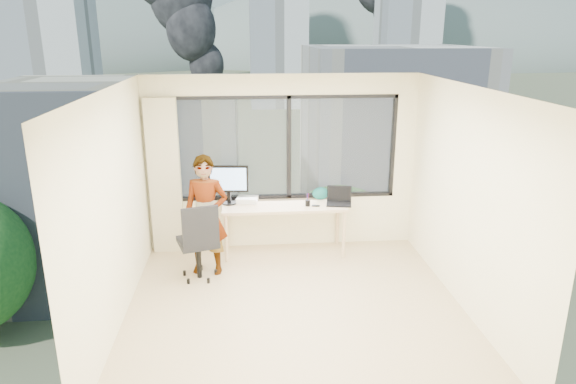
{
  "coord_description": "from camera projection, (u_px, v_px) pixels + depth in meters",
  "views": [
    {
      "loc": [
        -0.56,
        -5.47,
        3.17
      ],
      "look_at": [
        0.0,
        1.0,
        1.15
      ],
      "focal_mm": 32.23,
      "sensor_mm": 36.0,
      "label": 1
    }
  ],
  "objects": [
    {
      "name": "floor",
      "position": [
        295.0,
        308.0,
        6.19
      ],
      "size": [
        4.0,
        4.0,
        0.01
      ],
      "primitive_type": "cube",
      "color": "tan",
      "rests_on": "ground"
    },
    {
      "name": "ceiling",
      "position": [
        296.0,
        88.0,
        5.42
      ],
      "size": [
        4.0,
        4.0,
        0.01
      ],
      "primitive_type": "cube",
      "color": "white",
      "rests_on": "ground"
    },
    {
      "name": "wall_front",
      "position": [
        322.0,
        290.0,
        3.9
      ],
      "size": [
        4.0,
        0.01,
        2.6
      ],
      "primitive_type": "cube",
      "color": "beige",
      "rests_on": "ground"
    },
    {
      "name": "wall_left",
      "position": [
        114.0,
        211.0,
        5.64
      ],
      "size": [
        0.01,
        4.0,
        2.6
      ],
      "primitive_type": "cube",
      "color": "beige",
      "rests_on": "ground"
    },
    {
      "name": "wall_right",
      "position": [
        468.0,
        201.0,
        5.97
      ],
      "size": [
        0.01,
        4.0,
        2.6
      ],
      "primitive_type": "cube",
      "color": "beige",
      "rests_on": "ground"
    },
    {
      "name": "window_wall",
      "position": [
        285.0,
        148.0,
        7.64
      ],
      "size": [
        3.3,
        0.16,
        1.55
      ],
      "primitive_type": null,
      "color": "black",
      "rests_on": "ground"
    },
    {
      "name": "curtain",
      "position": [
        165.0,
        177.0,
        7.49
      ],
      "size": [
        0.45,
        0.14,
        2.3
      ],
      "primitive_type": "cube",
      "color": "#C3B498",
      "rests_on": "floor"
    },
    {
      "name": "desk",
      "position": [
        284.0,
        229.0,
        7.66
      ],
      "size": [
        1.8,
        0.6,
        0.75
      ],
      "primitive_type": "cube",
      "color": "beige",
      "rests_on": "floor"
    },
    {
      "name": "chair",
      "position": [
        198.0,
        240.0,
        6.81
      ],
      "size": [
        0.7,
        0.7,
        1.09
      ],
      "primitive_type": null,
      "rotation": [
        0.0,
        0.0,
        0.3
      ],
      "color": "black",
      "rests_on": "floor"
    },
    {
      "name": "person",
      "position": [
        206.0,
        216.0,
        6.9
      ],
      "size": [
        0.66,
        0.49,
        1.64
      ],
      "primitive_type": "imported",
      "rotation": [
        0.0,
        0.0,
        -0.17
      ],
      "color": "#2D2D33",
      "rests_on": "floor"
    },
    {
      "name": "monitor",
      "position": [
        229.0,
        184.0,
        7.52
      ],
      "size": [
        0.59,
        0.18,
        0.58
      ],
      "primitive_type": null,
      "rotation": [
        0.0,
        0.0,
        -0.09
      ],
      "color": "black",
      "rests_on": "desk"
    },
    {
      "name": "game_console",
      "position": [
        247.0,
        199.0,
        7.66
      ],
      "size": [
        0.34,
        0.3,
        0.07
      ],
      "primitive_type": "cube",
      "rotation": [
        0.0,
        0.0,
        -0.19
      ],
      "color": "white",
      "rests_on": "desk"
    },
    {
      "name": "laptop",
      "position": [
        339.0,
        197.0,
        7.52
      ],
      "size": [
        0.42,
        0.44,
        0.23
      ],
      "primitive_type": null,
      "rotation": [
        0.0,
        0.0,
        -0.19
      ],
      "color": "black",
      "rests_on": "desk"
    },
    {
      "name": "cellphone",
      "position": [
        316.0,
        206.0,
        7.48
      ],
      "size": [
        0.12,
        0.08,
        0.01
      ],
      "primitive_type": "cube",
      "rotation": [
        0.0,
        0.0,
        -0.24
      ],
      "color": "black",
      "rests_on": "desk"
    },
    {
      "name": "pen_cup",
      "position": [
        308.0,
        203.0,
        7.48
      ],
      "size": [
        0.09,
        0.09,
        0.09
      ],
      "primitive_type": "cylinder",
      "rotation": [
        0.0,
        0.0,
        -0.26
      ],
      "color": "black",
      "rests_on": "desk"
    },
    {
      "name": "handbag",
      "position": [
        321.0,
        193.0,
        7.76
      ],
      "size": [
        0.27,
        0.17,
        0.19
      ],
      "primitive_type": "ellipsoid",
      "rotation": [
        0.0,
        0.0,
        0.2
      ],
      "color": "#0E554D",
      "rests_on": "desk"
    },
    {
      "name": "exterior_ground",
      "position": [
        245.0,
        106.0,
        124.49
      ],
      "size": [
        400.0,
        400.0,
        0.04
      ],
      "primitive_type": "cube",
      "color": "#515B3D",
      "rests_on": "ground"
    },
    {
      "name": "near_bldg_a",
      "position": [
        124.0,
        184.0,
        36.06
      ],
      "size": [
        16.0,
        12.0,
        14.0
      ],
      "primitive_type": "cube",
      "color": "beige",
      "rests_on": "exterior_ground"
    },
    {
      "name": "near_bldg_b",
      "position": [
        388.0,
        141.0,
        45.11
      ],
      "size": [
        14.0,
        13.0,
        16.0
      ],
      "primitive_type": "cube",
      "color": "white",
      "rests_on": "exterior_ground"
    },
    {
      "name": "far_tower_a",
      "position": [
        51.0,
        50.0,
        93.65
      ],
      "size": [
        14.0,
        14.0,
        28.0
      ],
      "primitive_type": "cube",
      "color": "silver",
      "rests_on": "exterior_ground"
    },
    {
      "name": "far_tower_b",
      "position": [
        278.0,
        41.0,
        120.7
      ],
      "size": [
        13.0,
        13.0,
        30.0
      ],
      "primitive_type": "cube",
      "color": "silver",
      "rests_on": "exterior_ground"
    },
    {
      "name": "far_tower_c",
      "position": [
        406.0,
        47.0,
        143.39
      ],
      "size": [
        15.0,
        15.0,
        26.0
      ],
      "primitive_type": "cube",
      "color": "silver",
      "rests_on": "exterior_ground"
    },
    {
      "name": "far_tower_d",
      "position": [
        29.0,
        55.0,
        144.78
      ],
      "size": [
        16.0,
        14.0,
        22.0
      ],
      "primitive_type": "cube",
      "color": "silver",
      "rests_on": "exterior_ground"
    },
    {
      "name": "hill_a",
      "position": [
        39.0,
        62.0,
        304.77
      ],
      "size": [
        288.0,
        216.0,
        90.0
      ],
      "primitive_type": "ellipsoid",
      "color": "slate",
      "rests_on": "exterior_ground"
    },
    {
      "name": "hill_b",
      "position": [
        403.0,
        60.0,
        323.03
      ],
      "size": [
        300.0,
        220.0,
        96.0
      ],
      "primitive_type": "ellipsoid",
      "color": "slate",
      "rests_on": "exterior_ground"
    },
    {
      "name": "tree_b",
      "position": [
        337.0,
        290.0,
        26.47
      ],
      "size": [
        7.6,
        7.6,
        9.0
      ],
      "primitive_type": null,
      "color": "#1A4E1D",
      "rests_on": "exterior_ground"
    },
    {
      "name": "tree_c",
      "position": [
        484.0,
        166.0,
        48.74
      ],
      "size": [
        8.4,
        8.4,
        10.0
      ],
      "primitive_type": null,
      "color": "#1A4E1D",
      "rests_on": "exterior_ground"
    }
  ]
}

